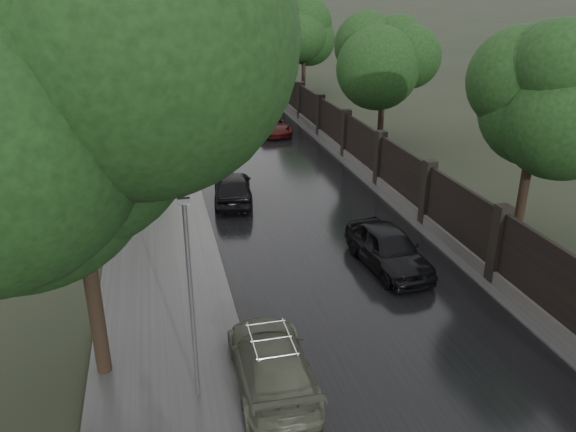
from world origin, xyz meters
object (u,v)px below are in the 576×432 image
Objects in this scene: tree_right_a at (537,110)px; car_right_far at (271,125)px; lamp_post at (191,303)px; tree_left_near at (68,123)px; traffic_light at (179,105)px; tree_left_far at (113,49)px; car_right_near at (388,248)px; tree_right_b at (385,62)px; tree_right_c at (304,37)px; hatchback_left at (233,187)px; volga_sedan at (272,363)px.

tree_right_a is 19.67m from car_right_far.
lamp_post is (-12.90, -6.50, -2.28)m from tree_right_a.
traffic_light is at bearing 81.47° from tree_left_near.
tree_left_far is 1.73× the size of car_right_near.
traffic_light is at bearing 124.77° from tree_right_a.
tree_right_b is 1.00× the size of tree_right_c.
tree_left_far is 18.45m from tree_right_c.
traffic_light is (3.30, 21.99, -4.02)m from tree_left_near.
tree_right_c reaches higher than lamp_post.
car_right_far is at bearing 11.98° from traffic_light.
tree_right_c is at bearing 71.48° from lamp_post.
tree_right_a is 14.62m from lamp_post.
tree_right_a is at bearing 18.32° from tree_left_near.
tree_left_far is at bearing 95.21° from lamp_post.
tree_right_b is 1.75× the size of traffic_light.
traffic_light is at bearing 103.26° from car_right_near.
car_right_near reaches higher than car_right_far.
hatchback_left is at bearing -111.66° from tree_right_c.
tree_left_far is 1.85× the size of traffic_light.
tree_right_a is at bearing -148.68° from volga_sedan.
traffic_light is at bearing -174.27° from car_right_far.
car_right_near is (-5.90, -33.20, -4.22)m from tree_right_c.
lamp_post is at bearing -153.26° from tree_right_a.
volga_sedan is 7.33m from car_right_near.
tree_right_b is (15.50, -8.00, -0.29)m from tree_left_far.
lamp_post is 1.23× the size of hatchback_left.
tree_right_a reaches higher than hatchback_left.
car_right_far is (-5.90, 4.25, -4.37)m from tree_right_b.
volga_sedan is 1.04× the size of car_right_near.
tree_right_a reaches higher than volga_sedan.
lamp_post is at bearing -112.05° from car_right_far.
tree_right_a is 1.37× the size of lamp_post.
tree_right_c reaches higher than car_right_near.
lamp_post is 8.99m from car_right_near.
volga_sedan is (0.70, -23.35, -1.75)m from traffic_light.
lamp_post is 25.80m from car_right_far.
tree_right_a is (15.10, 5.00, -1.47)m from tree_left_near.
tree_left_far reaches higher than traffic_light.
tree_left_near is 1.31× the size of tree_right_a.
car_right_far is at bearing -100.42° from volga_sedan.
tree_left_far is 28.73m from lamp_post.
traffic_light is 19.20m from car_right_near.
tree_right_a is at bearing -54.83° from tree_left_far.
tree_left_near reaches higher than car_right_near.
lamp_post reaches higher than car_right_near.
tree_right_b is 1.37× the size of lamp_post.
traffic_light is at bearing -74.33° from hatchback_left.
car_right_far is (5.90, 1.25, -1.82)m from traffic_light.
car_right_near is (4.27, -7.58, 0.02)m from hatchback_left.
tree_left_far is at bearing 125.17° from tree_right_a.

